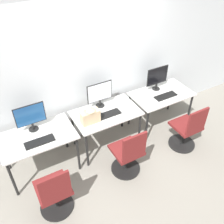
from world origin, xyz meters
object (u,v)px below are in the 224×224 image
object	(u,v)px
office_chair_center	(128,155)
monitor_right	(157,77)
monitor_center	(100,93)
mouse_center	(124,110)
monitor_left	(30,116)
keyboard_center	(108,114)
office_chair_right	(187,131)
mouse_left	(58,136)
handbag	(90,117)
office_chair_left	(55,194)
keyboard_right	(166,96)
mouse_right	(178,91)
keyboard_left	(40,142)

from	to	relation	value
office_chair_center	monitor_right	bearing A→B (deg)	37.66
monitor_center	mouse_center	world-z (taller)	monitor_center
office_chair_center	monitor_left	bearing A→B (deg)	142.71
keyboard_center	mouse_center	size ratio (longest dim) A/B	4.80
mouse_center	office_chair_center	bearing A→B (deg)	-114.67
keyboard_center	office_chair_right	size ratio (longest dim) A/B	0.47
monitor_center	office_chair_center	distance (m)	1.12
mouse_left	office_chair_center	xyz separation A→B (m)	(0.90, -0.55, -0.37)
handbag	keyboard_center	bearing A→B (deg)	4.99
office_chair_left	keyboard_center	world-z (taller)	office_chair_left
mouse_center	monitor_right	bearing A→B (deg)	17.33
keyboard_right	mouse_right	distance (m)	0.29
keyboard_left	keyboard_center	distance (m)	1.17
mouse_left	monitor_center	world-z (taller)	monitor_center
office_chair_left	keyboard_right	distance (m)	2.53
monitor_right	mouse_left	bearing A→B (deg)	-170.44
monitor_center	mouse_center	distance (m)	0.49
mouse_center	office_chair_right	distance (m)	1.18
office_chair_left	keyboard_left	bearing A→B (deg)	85.15
office_chair_center	keyboard_center	bearing A→B (deg)	90.43
mouse_left	keyboard_left	bearing A→B (deg)	175.62
monitor_center	monitor_right	xyz separation A→B (m)	(1.17, -0.04, 0.00)
office_chair_left	handbag	bearing A→B (deg)	39.00
keyboard_left	office_chair_center	xyz separation A→B (m)	(1.18, -0.57, -0.37)
office_chair_left	mouse_center	size ratio (longest dim) A/B	10.22
office_chair_left	keyboard_center	bearing A→B (deg)	31.51
keyboard_left	office_chair_center	distance (m)	1.36
office_chair_center	mouse_left	bearing A→B (deg)	148.40
monitor_left	office_chair_left	world-z (taller)	monitor_left
mouse_left	monitor_center	distance (m)	1.00
keyboard_center	office_chair_center	xyz separation A→B (m)	(0.00, -0.65, -0.37)
office_chair_left	keyboard_right	size ratio (longest dim) A/B	2.13
monitor_left	keyboard_center	xyz separation A→B (m)	(1.17, -0.25, -0.25)
mouse_center	monitor_right	size ratio (longest dim) A/B	0.20
office_chair_left	monitor_left	bearing A→B (deg)	86.70
mouse_left	monitor_right	world-z (taller)	monitor_right
keyboard_left	keyboard_center	xyz separation A→B (m)	(1.17, 0.07, 0.00)
mouse_left	keyboard_center	xyz separation A→B (m)	(0.89, 0.09, -0.01)
monitor_right	office_chair_right	distance (m)	1.10
keyboard_right	monitor_left	bearing A→B (deg)	172.99
monitor_left	handbag	distance (m)	0.89
mouse_center	office_chair_left	bearing A→B (deg)	-154.29
office_chair_left	mouse_center	xyz separation A→B (m)	(1.52, 0.73, 0.37)
keyboard_left	keyboard_right	world-z (taller)	same
office_chair_left	mouse_center	bearing A→B (deg)	25.71
office_chair_right	mouse_right	bearing A→B (deg)	68.24
mouse_left	mouse_center	distance (m)	1.19
monitor_right	keyboard_right	distance (m)	0.38
mouse_left	mouse_right	bearing A→B (deg)	1.46
keyboard_left	office_chair_right	size ratio (longest dim) A/B	0.47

